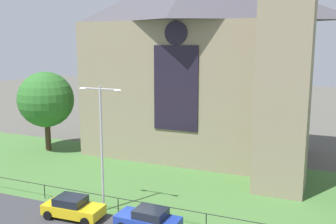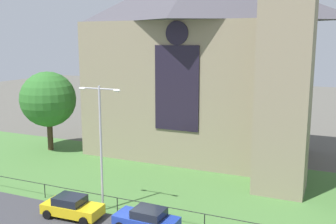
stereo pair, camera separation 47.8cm
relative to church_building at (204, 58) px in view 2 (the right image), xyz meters
name	(u,v)px [view 2 (the right image)]	position (x,y,z in m)	size (l,w,h in m)	color
ground	(188,183)	(1.81, -8.97, -10.27)	(160.00, 160.00, 0.00)	#56544C
grass_verge	(180,191)	(1.81, -10.97, -10.27)	(120.00, 20.00, 0.01)	#477538
church_building	(204,58)	(0.00, 0.00, 0.00)	(23.20, 16.20, 26.00)	gray
iron_railing	(117,200)	(-0.77, -16.47, -9.32)	(26.33, 0.07, 1.13)	black
tree_left_far	(48,99)	(-16.14, -5.34, -4.54)	(6.09, 6.09, 8.80)	#423021
streetlamp_near	(101,134)	(-1.93, -16.57, -4.56)	(3.37, 0.26, 9.10)	#B2B2B7
parked_car_yellow	(72,207)	(-3.28, -18.38, -9.53)	(4.28, 2.18, 1.51)	gold
parked_car_blue	(147,220)	(2.39, -18.03, -9.53)	(4.25, 2.11, 1.51)	#1E3899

